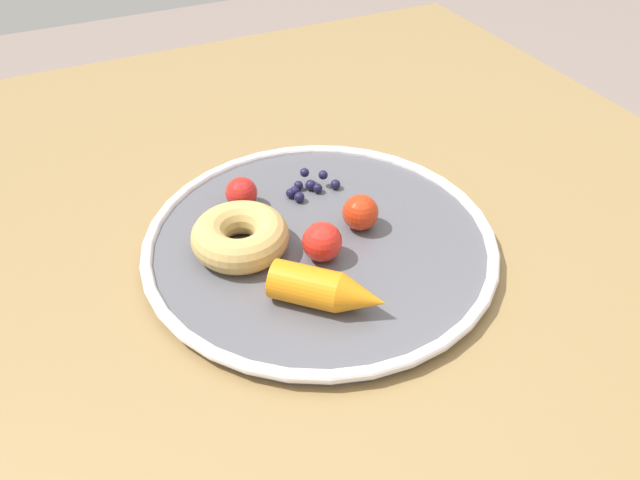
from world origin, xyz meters
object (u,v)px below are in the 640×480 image
Objects in this scene: plate at (320,242)px; tomato_mid at (322,242)px; dining_table at (351,341)px; carrot_orange at (328,290)px; tomato_far at (360,212)px; blueberry_pile at (309,186)px; tomato_near at (241,193)px; donut at (240,236)px.

tomato_mid reaches higher than plate.
carrot_orange is at bearing -57.37° from dining_table.
carrot_orange reaches higher than plate.
tomato_mid is 0.06m from tomato_far.
tomato_mid is (0.10, -0.03, 0.01)m from blueberry_pile.
carrot_orange is 0.17m from tomato_near.
tomato_near reaches higher than blueberry_pile.
donut is 1.53× the size of blueberry_pile.
plate is at bearing 159.14° from tomato_mid.
carrot_orange is 0.12m from tomato_far.
tomato_mid reaches higher than carrot_orange.
dining_table is 12.38× the size of carrot_orange.
tomato_mid is 1.05× the size of tomato_far.
tomato_near is (-0.15, -0.06, 0.11)m from dining_table.
dining_table is 0.13m from tomato_far.
blueberry_pile is at bearing 161.92° from tomato_mid.
dining_table is 0.17m from blueberry_pile.
carrot_orange is 2.94× the size of tomato_near.
donut is 2.46× the size of tomato_mid.
tomato_far is (-0.00, 0.05, 0.02)m from plate.
blueberry_pile reaches higher than dining_table.
plate is 0.08m from blueberry_pile.
carrot_orange reaches higher than blueberry_pile.
plate is (-0.06, -0.01, 0.09)m from dining_table.
tomato_near is (-0.09, -0.05, 0.02)m from plate.
plate is 0.10m from tomato_near.
tomato_mid is at bearing 159.28° from carrot_orange.
tomato_near is 0.88× the size of tomato_mid.
dining_table is 0.16m from donut.
dining_table is at bearing 46.73° from donut.
tomato_mid is (-0.03, -0.02, 0.11)m from dining_table.
carrot_orange is at bearing -41.94° from tomato_far.
carrot_orange is 1.60× the size of blueberry_pile.
tomato_far reaches higher than dining_table.
dining_table is 0.12m from tomato_mid.
carrot_orange is 0.11m from donut.
tomato_near is at bearing -159.93° from tomato_mid.
blueberry_pile is 1.68× the size of tomato_far.
carrot_orange and tomato_far have the same top height.
tomato_near reaches higher than plate.
plate reaches higher than dining_table.
tomato_mid reaches higher than donut.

